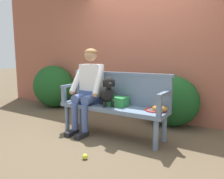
% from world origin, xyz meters
% --- Properties ---
extents(ground_plane, '(40.00, 40.00, 0.00)m').
position_xyz_m(ground_plane, '(0.00, 0.00, 0.00)').
color(ground_plane, brown).
extents(brick_garden_fence, '(8.00, 0.30, 2.78)m').
position_xyz_m(brick_garden_fence, '(0.00, 1.31, 1.39)').
color(brick_garden_fence, '#9E5642').
rests_on(brick_garden_fence, ground).
extents(hedge_bush_mid_right, '(1.08, 0.83, 1.00)m').
position_xyz_m(hedge_bush_mid_right, '(-2.23, 0.91, 0.50)').
color(hedge_bush_mid_right, '#194C1E').
rests_on(hedge_bush_mid_right, ground).
extents(hedge_bush_far_right, '(0.99, 0.63, 0.89)m').
position_xyz_m(hedge_bush_far_right, '(0.62, 0.93, 0.45)').
color(hedge_bush_far_right, '#194C1E').
rests_on(hedge_bush_far_right, ground).
extents(garden_bench, '(1.70, 0.46, 0.47)m').
position_xyz_m(garden_bench, '(0.00, 0.00, 0.40)').
color(garden_bench, slate).
rests_on(garden_bench, ground).
extents(bench_backrest, '(1.74, 0.06, 0.50)m').
position_xyz_m(bench_backrest, '(0.00, 0.20, 0.72)').
color(bench_backrest, slate).
rests_on(bench_backrest, garden_bench).
extents(bench_armrest_left_end, '(0.06, 0.46, 0.28)m').
position_xyz_m(bench_armrest_left_end, '(-0.81, -0.08, 0.67)').
color(bench_armrest_left_end, slate).
rests_on(bench_armrest_left_end, garden_bench).
extents(bench_armrest_right_end, '(0.06, 0.46, 0.28)m').
position_xyz_m(bench_armrest_right_end, '(0.81, -0.08, 0.67)').
color(bench_armrest_right_end, slate).
rests_on(bench_armrest_right_end, garden_bench).
extents(person_seated, '(0.56, 0.63, 1.34)m').
position_xyz_m(person_seated, '(-0.43, -0.01, 0.74)').
color(person_seated, black).
rests_on(person_seated, ground).
extents(dog_on_bench, '(0.39, 0.41, 0.45)m').
position_xyz_m(dog_on_bench, '(-0.04, -0.06, 0.69)').
color(dog_on_bench, black).
rests_on(dog_on_bench, garden_bench).
extents(tennis_racket, '(0.31, 0.57, 0.03)m').
position_xyz_m(tennis_racket, '(0.67, 0.09, 0.48)').
color(tennis_racket, red).
rests_on(tennis_racket, garden_bench).
extents(baseball_glove, '(0.22, 0.18, 0.09)m').
position_xyz_m(baseball_glove, '(0.74, 0.04, 0.51)').
color(baseball_glove, '#9E6B2D').
rests_on(baseball_glove, garden_bench).
extents(sports_bag, '(0.30, 0.22, 0.14)m').
position_xyz_m(sports_bag, '(0.08, 0.04, 0.54)').
color(sports_bag, '#2D8E42').
rests_on(sports_bag, garden_bench).
extents(tennis_ball, '(0.07, 0.07, 0.07)m').
position_xyz_m(tennis_ball, '(0.15, -0.85, 0.03)').
color(tennis_ball, '#CCDB33').
rests_on(tennis_ball, ground).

